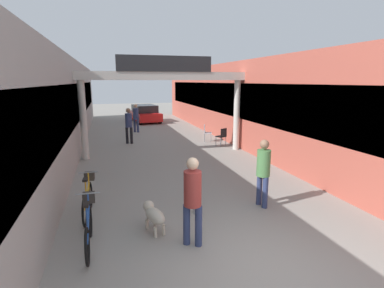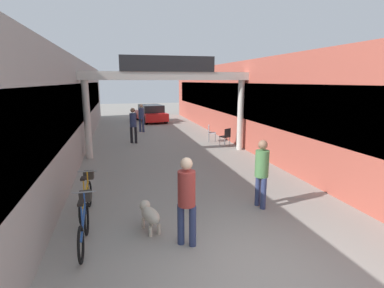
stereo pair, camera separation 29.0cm
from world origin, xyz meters
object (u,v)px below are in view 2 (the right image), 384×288
(cafe_chair_black_nearer, at_px, (226,135))
(parked_car_red, at_px, (151,113))
(pedestrian_elderly_walking, at_px, (141,116))
(dog_on_leash, at_px, (149,214))
(pedestrian_carrying_crate, at_px, (133,123))
(bicycle_orange_second, at_px, (86,196))
(pedestrian_companion, at_px, (262,169))
(cafe_chair_aluminium_farther, at_px, (211,132))
(bollard_post_metal, at_px, (192,195))
(bicycle_blue_nearest, at_px, (84,223))
(pedestrian_with_dog, at_px, (187,196))

(cafe_chair_black_nearer, height_order, parked_car_red, parked_car_red)
(pedestrian_elderly_walking, bearing_deg, dog_on_leash, -93.94)
(pedestrian_elderly_walking, bearing_deg, cafe_chair_black_nearer, -55.26)
(pedestrian_carrying_crate, bearing_deg, bicycle_orange_second, -100.90)
(dog_on_leash, relative_size, bicycle_orange_second, 0.50)
(pedestrian_companion, height_order, cafe_chair_aluminium_farther, pedestrian_companion)
(pedestrian_companion, distance_m, cafe_chair_aluminium_farther, 8.45)
(pedestrian_companion, xyz_separation_m, cafe_chair_aluminium_farther, (1.30, 8.34, -0.46))
(pedestrian_carrying_crate, relative_size, bollard_post_metal, 1.91)
(pedestrian_companion, distance_m, dog_on_leash, 2.99)
(pedestrian_companion, relative_size, bollard_post_metal, 1.82)
(bicycle_blue_nearest, height_order, bollard_post_metal, bicycle_blue_nearest)
(cafe_chair_aluminium_farther, bearing_deg, pedestrian_companion, -98.84)
(dog_on_leash, relative_size, cafe_chair_aluminium_farther, 0.95)
(pedestrian_with_dog, relative_size, bollard_post_metal, 1.85)
(pedestrian_carrying_crate, distance_m, cafe_chair_aluminium_farther, 4.05)
(pedestrian_companion, distance_m, bicycle_orange_second, 4.35)
(pedestrian_companion, height_order, bicycle_blue_nearest, pedestrian_companion)
(pedestrian_companion, xyz_separation_m, cafe_chair_black_nearer, (1.70, 7.08, -0.46))
(bicycle_orange_second, bearing_deg, bollard_post_metal, -14.92)
(pedestrian_companion, bearing_deg, bollard_post_metal, 178.74)
(pedestrian_elderly_walking, bearing_deg, pedestrian_carrying_crate, -101.35)
(cafe_chair_aluminium_farther, bearing_deg, dog_on_leash, -115.18)
(bicycle_orange_second, xyz_separation_m, parked_car_red, (3.39, 16.48, 0.21))
(pedestrian_elderly_walking, distance_m, bollard_post_metal, 12.36)
(pedestrian_carrying_crate, height_order, bicycle_blue_nearest, pedestrian_carrying_crate)
(bollard_post_metal, bearing_deg, cafe_chair_black_nearer, 63.75)
(bollard_post_metal, bearing_deg, cafe_chair_aluminium_farther, 69.66)
(cafe_chair_black_nearer, bearing_deg, bicycle_orange_second, -133.02)
(bicycle_orange_second, height_order, bollard_post_metal, bicycle_orange_second)
(pedestrian_with_dog, distance_m, cafe_chair_aluminium_farther, 10.28)
(dog_on_leash, distance_m, cafe_chair_aluminium_farther, 9.80)
(pedestrian_companion, bearing_deg, bicycle_orange_second, 170.66)
(pedestrian_with_dog, xyz_separation_m, cafe_chair_black_nearer, (3.92, 8.39, -0.48))
(cafe_chair_aluminium_farther, bearing_deg, bicycle_blue_nearest, -120.91)
(pedestrian_with_dog, distance_m, pedestrian_companion, 2.58)
(pedestrian_elderly_walking, distance_m, bicycle_blue_nearest, 13.37)
(cafe_chair_black_nearer, bearing_deg, pedestrian_carrying_crate, 156.97)
(pedestrian_companion, bearing_deg, parked_car_red, 92.91)
(dog_on_leash, height_order, cafe_chair_black_nearer, cafe_chair_black_nearer)
(pedestrian_elderly_walking, height_order, bicycle_orange_second, pedestrian_elderly_walking)
(cafe_chair_aluminium_farther, bearing_deg, bicycle_orange_second, -126.05)
(pedestrian_with_dog, distance_m, bollard_post_metal, 1.52)
(pedestrian_with_dog, xyz_separation_m, pedestrian_elderly_walking, (0.25, 13.69, -0.01))
(parked_car_red, bearing_deg, pedestrian_with_dog, -94.19)
(pedestrian_companion, xyz_separation_m, parked_car_red, (-0.87, 17.18, -0.36))
(pedestrian_with_dog, bearing_deg, parked_car_red, 85.81)
(pedestrian_elderly_walking, relative_size, bicycle_orange_second, 1.04)
(bicycle_orange_second, distance_m, bollard_post_metal, 2.57)
(cafe_chair_aluminium_farther, bearing_deg, bollard_post_metal, -110.34)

